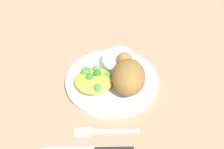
% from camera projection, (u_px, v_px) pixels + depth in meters
% --- Properties ---
extents(ground_plane, '(2.00, 2.00, 0.00)m').
position_uv_depth(ground_plane, '(112.00, 82.00, 0.59)').
color(ground_plane, '#A6795A').
extents(plate, '(0.25, 0.25, 0.02)m').
position_uv_depth(plate, '(112.00, 79.00, 0.59)').
color(plate, white).
rests_on(plate, ground_plane).
extents(roasted_chicken, '(0.12, 0.08, 0.07)m').
position_uv_depth(roasted_chicken, '(128.00, 75.00, 0.54)').
color(roasted_chicken, brown).
rests_on(roasted_chicken, plate).
extents(rice_pile, '(0.10, 0.09, 0.04)m').
position_uv_depth(rice_pile, '(119.00, 59.00, 0.60)').
color(rice_pile, white).
rests_on(rice_pile, plate).
extents(mac_cheese_with_broccoli, '(0.09, 0.10, 0.04)m').
position_uv_depth(mac_cheese_with_broccoli, '(94.00, 79.00, 0.55)').
color(mac_cheese_with_broccoli, gold).
rests_on(mac_cheese_with_broccoli, plate).
extents(fork, '(0.03, 0.14, 0.01)m').
position_uv_depth(fork, '(103.00, 131.00, 0.48)').
color(fork, silver).
rests_on(fork, ground_plane).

